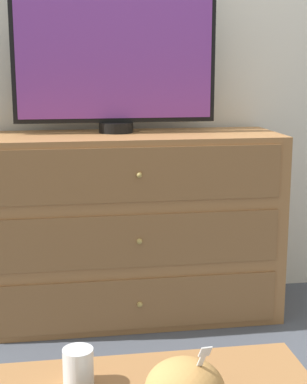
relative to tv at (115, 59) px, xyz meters
name	(u,v)px	position (x,y,z in m)	size (l,w,h in m)	color
ground_plane	(153,291)	(0.20, 0.18, -1.16)	(12.00, 12.00, 0.00)	#474C56
wall_back	(152,30)	(0.20, 0.20, 0.14)	(12.00, 0.05, 2.60)	silver
dresser	(133,227)	(0.06, -0.08, -0.74)	(1.31, 0.47, 0.84)	#9E6B3D
tv	(115,59)	(0.00, 0.00, 0.00)	(0.89, 0.15, 0.62)	black
drink_cup	(78,369)	(-0.22, -1.32, -0.74)	(0.08, 0.08, 0.09)	beige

